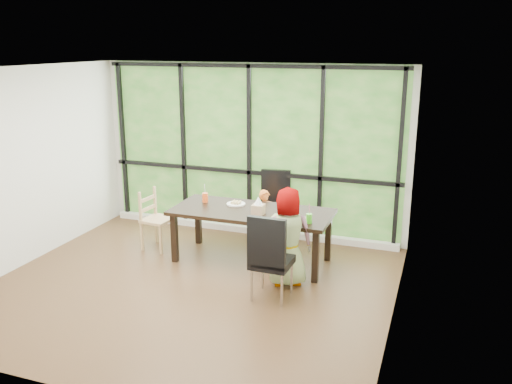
{
  "coord_description": "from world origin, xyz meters",
  "views": [
    {
      "loc": [
        2.88,
        -5.61,
        3.01
      ],
      "look_at": [
        0.55,
        0.96,
        1.05
      ],
      "focal_mm": 37.78,
      "sensor_mm": 36.0,
      "label": 1
    }
  ],
  "objects_px": {
    "chair_end_beech": "(158,220)",
    "green_cup": "(309,218)",
    "plate_near": "(291,219)",
    "child_older": "(286,237)",
    "tissue_box": "(258,209)",
    "dining_table": "(252,236)",
    "orange_cup": "(205,198)",
    "child_toddler": "(265,219)",
    "plate_far": "(236,204)",
    "chair_window_leather": "(274,207)",
    "chair_interior_leather": "(272,256)"
  },
  "relations": [
    {
      "from": "chair_end_beech",
      "to": "green_cup",
      "type": "distance_m",
      "value": 2.41
    },
    {
      "from": "plate_near",
      "to": "child_older",
      "type": "bearing_deg",
      "value": -84.79
    },
    {
      "from": "chair_end_beech",
      "to": "plate_near",
      "type": "bearing_deg",
      "value": -88.48
    },
    {
      "from": "child_older",
      "to": "tissue_box",
      "type": "distance_m",
      "value": 0.69
    },
    {
      "from": "dining_table",
      "to": "chair_end_beech",
      "type": "xyz_separation_m",
      "value": [
        -1.48,
        -0.01,
        0.08
      ]
    },
    {
      "from": "child_older",
      "to": "orange_cup",
      "type": "relative_size",
      "value": 9.45
    },
    {
      "from": "child_toddler",
      "to": "plate_far",
      "type": "relative_size",
      "value": 3.29
    },
    {
      "from": "plate_far",
      "to": "tissue_box",
      "type": "height_order",
      "value": "tissue_box"
    },
    {
      "from": "chair_window_leather",
      "to": "plate_far",
      "type": "height_order",
      "value": "chair_window_leather"
    },
    {
      "from": "chair_end_beech",
      "to": "orange_cup",
      "type": "xyz_separation_m",
      "value": [
        0.71,
        0.16,
        0.37
      ]
    },
    {
      "from": "chair_end_beech",
      "to": "tissue_box",
      "type": "xyz_separation_m",
      "value": [
        1.63,
        -0.12,
        0.37
      ]
    },
    {
      "from": "green_cup",
      "to": "chair_interior_leather",
      "type": "bearing_deg",
      "value": -109.96
    },
    {
      "from": "child_toddler",
      "to": "tissue_box",
      "type": "bearing_deg",
      "value": -102.68
    },
    {
      "from": "child_older",
      "to": "tissue_box",
      "type": "xyz_separation_m",
      "value": [
        -0.51,
        0.42,
        0.18
      ]
    },
    {
      "from": "chair_end_beech",
      "to": "child_toddler",
      "type": "bearing_deg",
      "value": -61.86
    },
    {
      "from": "chair_window_leather",
      "to": "child_toddler",
      "type": "xyz_separation_m",
      "value": [
        -0.04,
        -0.33,
        -0.1
      ]
    },
    {
      "from": "child_toddler",
      "to": "child_older",
      "type": "distance_m",
      "value": 1.32
    },
    {
      "from": "chair_interior_leather",
      "to": "chair_end_beech",
      "type": "bearing_deg",
      "value": -23.53
    },
    {
      "from": "green_cup",
      "to": "tissue_box",
      "type": "relative_size",
      "value": 0.79
    },
    {
      "from": "chair_window_leather",
      "to": "green_cup",
      "type": "relative_size",
      "value": 8.63
    },
    {
      "from": "plate_far",
      "to": "green_cup",
      "type": "height_order",
      "value": "green_cup"
    },
    {
      "from": "chair_interior_leather",
      "to": "tissue_box",
      "type": "relative_size",
      "value": 6.84
    },
    {
      "from": "chair_end_beech",
      "to": "orange_cup",
      "type": "relative_size",
      "value": 6.69
    },
    {
      "from": "chair_window_leather",
      "to": "child_toddler",
      "type": "bearing_deg",
      "value": -105.71
    },
    {
      "from": "child_toddler",
      "to": "green_cup",
      "type": "height_order",
      "value": "child_toddler"
    },
    {
      "from": "chair_interior_leather",
      "to": "plate_far",
      "type": "relative_size",
      "value": 4.01
    },
    {
      "from": "chair_end_beech",
      "to": "child_toddler",
      "type": "distance_m",
      "value": 1.6
    },
    {
      "from": "chair_window_leather",
      "to": "chair_end_beech",
      "type": "xyz_separation_m",
      "value": [
        -1.52,
        -0.92,
        -0.09
      ]
    },
    {
      "from": "child_toddler",
      "to": "child_older",
      "type": "xyz_separation_m",
      "value": [
        0.66,
        -1.13,
        0.19
      ]
    },
    {
      "from": "chair_interior_leather",
      "to": "child_toddler",
      "type": "relative_size",
      "value": 1.22
    },
    {
      "from": "chair_interior_leather",
      "to": "green_cup",
      "type": "relative_size",
      "value": 8.63
    },
    {
      "from": "chair_window_leather",
      "to": "orange_cup",
      "type": "height_order",
      "value": "chair_window_leather"
    },
    {
      "from": "orange_cup",
      "to": "tissue_box",
      "type": "relative_size",
      "value": 0.85
    },
    {
      "from": "chair_interior_leather",
      "to": "tissue_box",
      "type": "height_order",
      "value": "chair_interior_leather"
    },
    {
      "from": "chair_end_beech",
      "to": "plate_far",
      "type": "bearing_deg",
      "value": -74.25
    },
    {
      "from": "dining_table",
      "to": "plate_far",
      "type": "bearing_deg",
      "value": 148.88
    },
    {
      "from": "chair_window_leather",
      "to": "orange_cup",
      "type": "distance_m",
      "value": 1.14
    },
    {
      "from": "plate_near",
      "to": "green_cup",
      "type": "xyz_separation_m",
      "value": [
        0.26,
        -0.07,
        0.06
      ]
    },
    {
      "from": "dining_table",
      "to": "green_cup",
      "type": "relative_size",
      "value": 17.74
    },
    {
      "from": "chair_window_leather",
      "to": "green_cup",
      "type": "bearing_deg",
      "value": -63.76
    },
    {
      "from": "chair_end_beech",
      "to": "plate_far",
      "type": "relative_size",
      "value": 3.34
    },
    {
      "from": "child_toddler",
      "to": "plate_far",
      "type": "bearing_deg",
      "value": -151.76
    },
    {
      "from": "dining_table",
      "to": "plate_far",
      "type": "distance_m",
      "value": 0.52
    },
    {
      "from": "plate_near",
      "to": "green_cup",
      "type": "bearing_deg",
      "value": -15.31
    },
    {
      "from": "child_toddler",
      "to": "plate_near",
      "type": "xyz_separation_m",
      "value": [
        0.62,
        -0.77,
        0.31
      ]
    },
    {
      "from": "plate_near",
      "to": "dining_table",
      "type": "bearing_deg",
      "value": 163.05
    },
    {
      "from": "chair_interior_leather",
      "to": "green_cup",
      "type": "distance_m",
      "value": 0.82
    },
    {
      "from": "orange_cup",
      "to": "green_cup",
      "type": "xyz_separation_m",
      "value": [
        1.66,
        -0.41,
        -0.0
      ]
    },
    {
      "from": "plate_far",
      "to": "plate_near",
      "type": "distance_m",
      "value": 1.0
    },
    {
      "from": "chair_interior_leather",
      "to": "tissue_box",
      "type": "xyz_separation_m",
      "value": [
        -0.47,
        0.86,
        0.28
      ]
    }
  ]
}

